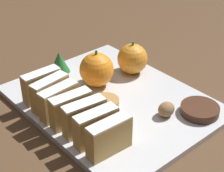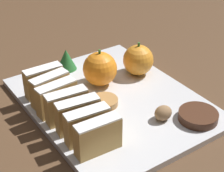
{
  "view_description": "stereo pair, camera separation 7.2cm",
  "coord_description": "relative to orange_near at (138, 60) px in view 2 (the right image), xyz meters",
  "views": [
    {
      "loc": [
        -0.4,
        -0.46,
        0.42
      ],
      "look_at": [
        0.0,
        0.0,
        0.04
      ],
      "focal_mm": 60.0,
      "sensor_mm": 36.0,
      "label": 1
    },
    {
      "loc": [
        -0.34,
        -0.5,
        0.42
      ],
      "look_at": [
        0.0,
        0.0,
        0.04
      ],
      "focal_mm": 60.0,
      "sensor_mm": 36.0,
      "label": 2
    }
  ],
  "objects": [
    {
      "name": "ground_plane",
      "position": [
        -0.1,
        -0.05,
        -0.04
      ],
      "size": [
        6.0,
        6.0,
        0.0
      ],
      "primitive_type": "plane",
      "color": "#513823"
    },
    {
      "name": "serving_platter",
      "position": [
        -0.1,
        -0.05,
        -0.04
      ],
      "size": [
        0.3,
        0.38,
        0.01
      ],
      "color": "silver",
      "rests_on": "ground_plane"
    },
    {
      "name": "stollen_slice_front",
      "position": [
        -0.21,
        -0.16,
        -0.0
      ],
      "size": [
        0.08,
        0.03,
        0.06
      ],
      "color": "tan",
      "rests_on": "serving_platter"
    },
    {
      "name": "stollen_slice_second",
      "position": [
        -0.2,
        -0.13,
        -0.0
      ],
      "size": [
        0.08,
        0.03,
        0.06
      ],
      "color": "tan",
      "rests_on": "serving_platter"
    },
    {
      "name": "stollen_slice_third",
      "position": [
        -0.2,
        -0.1,
        -0.0
      ],
      "size": [
        0.08,
        0.03,
        0.06
      ],
      "color": "tan",
      "rests_on": "serving_platter"
    },
    {
      "name": "stollen_slice_fourth",
      "position": [
        -0.21,
        -0.06,
        -0.0
      ],
      "size": [
        0.08,
        0.03,
        0.06
      ],
      "color": "tan",
      "rests_on": "serving_platter"
    },
    {
      "name": "stollen_slice_fifth",
      "position": [
        -0.21,
        -0.03,
        -0.0
      ],
      "size": [
        0.08,
        0.03,
        0.06
      ],
      "color": "tan",
      "rests_on": "serving_platter"
    },
    {
      "name": "stollen_slice_sixth",
      "position": [
        -0.21,
        0.01,
        -0.0
      ],
      "size": [
        0.08,
        0.03,
        0.06
      ],
      "color": "tan",
      "rests_on": "serving_platter"
    },
    {
      "name": "stollen_slice_back",
      "position": [
        -0.2,
        0.04,
        -0.0
      ],
      "size": [
        0.08,
        0.03,
        0.06
      ],
      "color": "tan",
      "rests_on": "serving_platter"
    },
    {
      "name": "orange_near",
      "position": [
        0.0,
        0.0,
        0.0
      ],
      "size": [
        0.07,
        0.07,
        0.07
      ],
      "color": "orange",
      "rests_on": "serving_platter"
    },
    {
      "name": "orange_far",
      "position": [
        -0.09,
        0.01,
        0.0
      ],
      "size": [
        0.07,
        0.07,
        0.08
      ],
      "color": "orange",
      "rests_on": "serving_platter"
    },
    {
      "name": "walnut",
      "position": [
        -0.06,
        -0.16,
        -0.02
      ],
      "size": [
        0.03,
        0.03,
        0.03
      ],
      "color": "#8E6B47",
      "rests_on": "serving_platter"
    },
    {
      "name": "chocolate_cookie",
      "position": [
        -0.01,
        -0.19,
        -0.03
      ],
      "size": [
        0.07,
        0.07,
        0.02
      ],
      "color": "#472819",
      "rests_on": "serving_platter"
    },
    {
      "name": "gingerbread_cookie",
      "position": [
        -0.13,
        -0.06,
        -0.03
      ],
      "size": [
        0.05,
        0.05,
        0.01
      ],
      "color": "#B27F47",
      "rests_on": "serving_platter"
    },
    {
      "name": "evergreen_sprig",
      "position": [
        -0.12,
        0.11,
        -0.01
      ],
      "size": [
        0.04,
        0.04,
        0.05
      ],
      "color": "#23662D",
      "rests_on": "serving_platter"
    }
  ]
}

